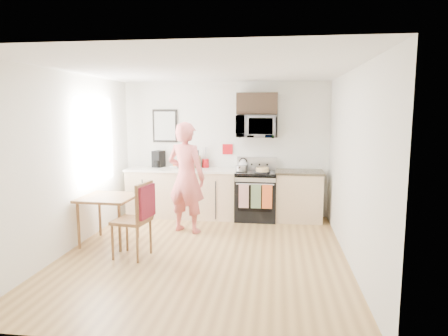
# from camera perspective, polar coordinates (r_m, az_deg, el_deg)

# --- Properties ---
(floor) EXTENTS (4.60, 4.60, 0.00)m
(floor) POSITION_cam_1_polar(r_m,az_deg,el_deg) (5.90, -2.79, -12.14)
(floor) COLOR olive
(floor) RESTS_ON ground
(back_wall) EXTENTS (4.00, 0.04, 2.60)m
(back_wall) POSITION_cam_1_polar(r_m,az_deg,el_deg) (7.84, 0.16, 2.71)
(back_wall) COLOR white
(back_wall) RESTS_ON floor
(front_wall) EXTENTS (4.00, 0.04, 2.60)m
(front_wall) POSITION_cam_1_polar(r_m,az_deg,el_deg) (3.38, -9.99, -4.70)
(front_wall) COLOR white
(front_wall) RESTS_ON floor
(left_wall) EXTENTS (0.04, 4.60, 2.60)m
(left_wall) POSITION_cam_1_polar(r_m,az_deg,el_deg) (6.26, -21.20, 0.77)
(left_wall) COLOR white
(left_wall) RESTS_ON floor
(right_wall) EXTENTS (0.04, 4.60, 2.60)m
(right_wall) POSITION_cam_1_polar(r_m,az_deg,el_deg) (5.58, 17.76, 0.10)
(right_wall) COLOR white
(right_wall) RESTS_ON floor
(ceiling) EXTENTS (4.00, 4.60, 0.04)m
(ceiling) POSITION_cam_1_polar(r_m,az_deg,el_deg) (5.56, -2.99, 13.88)
(ceiling) COLOR white
(ceiling) RESTS_ON back_wall
(window) EXTENTS (0.06, 1.40, 1.50)m
(window) POSITION_cam_1_polar(r_m,az_deg,el_deg) (6.93, -17.88, 3.67)
(window) COLOR white
(window) RESTS_ON left_wall
(cabinet_left) EXTENTS (2.10, 0.60, 0.90)m
(cabinet_left) POSITION_cam_1_polar(r_m,az_deg,el_deg) (7.82, -5.96, -3.65)
(cabinet_left) COLOR tan
(cabinet_left) RESTS_ON floor
(countertop_left) EXTENTS (2.14, 0.64, 0.04)m
(countertop_left) POSITION_cam_1_polar(r_m,az_deg,el_deg) (7.74, -6.01, -0.24)
(countertop_left) COLOR white
(countertop_left) RESTS_ON cabinet_left
(cabinet_right) EXTENTS (0.84, 0.60, 0.90)m
(cabinet_right) POSITION_cam_1_polar(r_m,az_deg,el_deg) (7.62, 10.61, -4.06)
(cabinet_right) COLOR tan
(cabinet_right) RESTS_ON floor
(countertop_right) EXTENTS (0.88, 0.64, 0.04)m
(countertop_right) POSITION_cam_1_polar(r_m,az_deg,el_deg) (7.54, 10.71, -0.57)
(countertop_right) COLOR black
(countertop_right) RESTS_ON cabinet_right
(range) EXTENTS (0.76, 0.70, 1.16)m
(range) POSITION_cam_1_polar(r_m,az_deg,el_deg) (7.60, 4.57, -4.09)
(range) COLOR black
(range) RESTS_ON floor
(microwave) EXTENTS (0.76, 0.51, 0.42)m
(microwave) POSITION_cam_1_polar(r_m,az_deg,el_deg) (7.53, 4.73, 5.97)
(microwave) COLOR #ABABB0
(microwave) RESTS_ON back_wall
(upper_cabinet) EXTENTS (0.76, 0.35, 0.40)m
(upper_cabinet) POSITION_cam_1_polar(r_m,az_deg,el_deg) (7.57, 4.78, 9.15)
(upper_cabinet) COLOR black
(upper_cabinet) RESTS_ON back_wall
(wall_art) EXTENTS (0.50, 0.04, 0.65)m
(wall_art) POSITION_cam_1_polar(r_m,az_deg,el_deg) (8.03, -8.43, 5.97)
(wall_art) COLOR black
(wall_art) RESTS_ON back_wall
(wall_trivet) EXTENTS (0.20, 0.02, 0.20)m
(wall_trivet) POSITION_cam_1_polar(r_m,az_deg,el_deg) (7.82, 0.51, 2.69)
(wall_trivet) COLOR #AC0E16
(wall_trivet) RESTS_ON back_wall
(person) EXTENTS (0.79, 0.64, 1.87)m
(person) POSITION_cam_1_polar(r_m,az_deg,el_deg) (6.73, -5.42, -1.37)
(person) COLOR #C03634
(person) RESTS_ON floor
(dining_table) EXTENTS (0.79, 0.79, 0.74)m
(dining_table) POSITION_cam_1_polar(r_m,az_deg,el_deg) (6.41, -16.20, -4.66)
(dining_table) COLOR brown
(dining_table) RESTS_ON floor
(chair) EXTENTS (0.57, 0.52, 1.07)m
(chair) POSITION_cam_1_polar(r_m,az_deg,el_deg) (5.66, -11.80, -5.85)
(chair) COLOR brown
(chair) RESTS_ON floor
(knife_block) EXTENTS (0.12, 0.16, 0.24)m
(knife_block) POSITION_cam_1_polar(r_m,az_deg,el_deg) (7.81, -3.79, 0.89)
(knife_block) COLOR brown
(knife_block) RESTS_ON countertop_left
(utensil_crock) EXTENTS (0.14, 0.14, 0.41)m
(utensil_crock) POSITION_cam_1_polar(r_m,az_deg,el_deg) (7.84, -2.67, 1.25)
(utensil_crock) COLOR #AC0E16
(utensil_crock) RESTS_ON countertop_left
(fruit_bowl) EXTENTS (0.26, 0.26, 0.09)m
(fruit_bowl) POSITION_cam_1_polar(r_m,az_deg,el_deg) (7.85, -6.94, 0.28)
(fruit_bowl) COLOR silver
(fruit_bowl) RESTS_ON countertop_left
(milk_carton) EXTENTS (0.12, 0.12, 0.25)m
(milk_carton) POSITION_cam_1_polar(r_m,az_deg,el_deg) (7.84, -5.99, 0.93)
(milk_carton) COLOR tan
(milk_carton) RESTS_ON countertop_left
(coffee_maker) EXTENTS (0.25, 0.30, 0.32)m
(coffee_maker) POSITION_cam_1_polar(r_m,az_deg,el_deg) (8.00, -9.35, 1.21)
(coffee_maker) COLOR black
(coffee_maker) RESTS_ON countertop_left
(bread_bag) EXTENTS (0.29, 0.23, 0.10)m
(bread_bag) POSITION_cam_1_polar(r_m,az_deg,el_deg) (7.60, -5.36, 0.13)
(bread_bag) COLOR #E3BB77
(bread_bag) RESTS_ON countertop_left
(cake) EXTENTS (0.28, 0.28, 0.09)m
(cake) POSITION_cam_1_polar(r_m,az_deg,el_deg) (7.35, 5.50, -0.29)
(cake) COLOR black
(cake) RESTS_ON range
(kettle) EXTENTS (0.18, 0.18, 0.22)m
(kettle) POSITION_cam_1_polar(r_m,az_deg,el_deg) (7.72, 2.75, 0.53)
(kettle) COLOR silver
(kettle) RESTS_ON range
(pot) EXTENTS (0.21, 0.36, 0.11)m
(pot) POSITION_cam_1_polar(r_m,az_deg,el_deg) (7.45, 2.45, -0.06)
(pot) COLOR #ABABB0
(pot) RESTS_ON range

